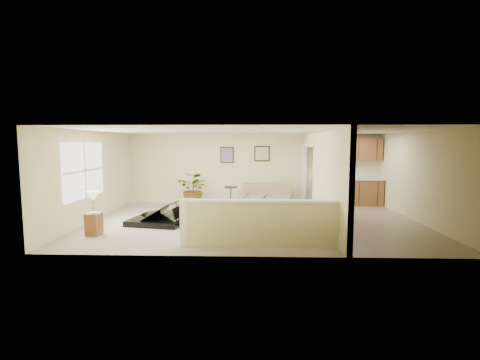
{
  "coord_description": "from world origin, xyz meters",
  "views": [
    {
      "loc": [
        -0.07,
        -9.47,
        2.16
      ],
      "look_at": [
        -0.4,
        0.4,
        1.12
      ],
      "focal_mm": 26.0,
      "sensor_mm": 36.0,
      "label": 1
    }
  ],
  "objects_px": {
    "accent_table": "(231,194)",
    "small_plant": "(286,199)",
    "piano": "(159,202)",
    "lamp_stand": "(94,217)",
    "loveseat": "(265,196)",
    "piano_bench": "(192,214)",
    "palm_plant": "(194,189)"
  },
  "relations": [
    {
      "from": "loveseat",
      "to": "small_plant",
      "type": "relative_size",
      "value": 3.56
    },
    {
      "from": "accent_table",
      "to": "piano_bench",
      "type": "bearing_deg",
      "value": -109.41
    },
    {
      "from": "loveseat",
      "to": "piano_bench",
      "type": "bearing_deg",
      "value": -118.76
    },
    {
      "from": "piano",
      "to": "piano_bench",
      "type": "distance_m",
      "value": 0.99
    },
    {
      "from": "accent_table",
      "to": "lamp_stand",
      "type": "xyz_separation_m",
      "value": [
        -3.01,
        -3.88,
        0.01
      ]
    },
    {
      "from": "piano",
      "to": "palm_plant",
      "type": "xyz_separation_m",
      "value": [
        0.55,
        2.56,
        0.0
      ]
    },
    {
      "from": "piano_bench",
      "to": "small_plant",
      "type": "distance_m",
      "value": 3.91
    },
    {
      "from": "accent_table",
      "to": "small_plant",
      "type": "height_order",
      "value": "accent_table"
    },
    {
      "from": "palm_plant",
      "to": "accent_table",
      "type": "bearing_deg",
      "value": -3.35
    },
    {
      "from": "lamp_stand",
      "to": "accent_table",
      "type": "bearing_deg",
      "value": 52.25
    },
    {
      "from": "accent_table",
      "to": "lamp_stand",
      "type": "height_order",
      "value": "lamp_stand"
    },
    {
      "from": "piano",
      "to": "lamp_stand",
      "type": "relative_size",
      "value": 1.82
    },
    {
      "from": "loveseat",
      "to": "lamp_stand",
      "type": "bearing_deg",
      "value": -126.78
    },
    {
      "from": "piano",
      "to": "loveseat",
      "type": "height_order",
      "value": "piano"
    },
    {
      "from": "piano",
      "to": "loveseat",
      "type": "distance_m",
      "value": 3.93
    },
    {
      "from": "piano_bench",
      "to": "loveseat",
      "type": "distance_m",
      "value": 3.32
    },
    {
      "from": "piano",
      "to": "loveseat",
      "type": "relative_size",
      "value": 1.01
    },
    {
      "from": "small_plant",
      "to": "lamp_stand",
      "type": "bearing_deg",
      "value": -140.48
    },
    {
      "from": "accent_table",
      "to": "lamp_stand",
      "type": "bearing_deg",
      "value": -127.75
    },
    {
      "from": "small_plant",
      "to": "piano_bench",
      "type": "bearing_deg",
      "value": -135.79
    },
    {
      "from": "accent_table",
      "to": "loveseat",
      "type": "bearing_deg",
      "value": 0.69
    },
    {
      "from": "small_plant",
      "to": "loveseat",
      "type": "bearing_deg",
      "value": -168.15
    },
    {
      "from": "loveseat",
      "to": "palm_plant",
      "type": "bearing_deg",
      "value": -171.07
    },
    {
      "from": "loveseat",
      "to": "palm_plant",
      "type": "xyz_separation_m",
      "value": [
        -2.47,
        0.06,
        0.2
      ]
    },
    {
      "from": "accent_table",
      "to": "small_plant",
      "type": "bearing_deg",
      "value": 4.9
    },
    {
      "from": "accent_table",
      "to": "lamp_stand",
      "type": "relative_size",
      "value": 0.65
    },
    {
      "from": "palm_plant",
      "to": "lamp_stand",
      "type": "xyz_separation_m",
      "value": [
        -1.73,
        -3.96,
        -0.13
      ]
    },
    {
      "from": "piano",
      "to": "lamp_stand",
      "type": "height_order",
      "value": "piano"
    },
    {
      "from": "piano",
      "to": "loveseat",
      "type": "xyz_separation_m",
      "value": [
        3.02,
        2.5,
        -0.2
      ]
    },
    {
      "from": "palm_plant",
      "to": "piano_bench",
      "type": "bearing_deg",
      "value": -81.82
    },
    {
      "from": "accent_table",
      "to": "small_plant",
      "type": "distance_m",
      "value": 1.92
    },
    {
      "from": "palm_plant",
      "to": "piano",
      "type": "bearing_deg",
      "value": -102.2
    }
  ]
}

